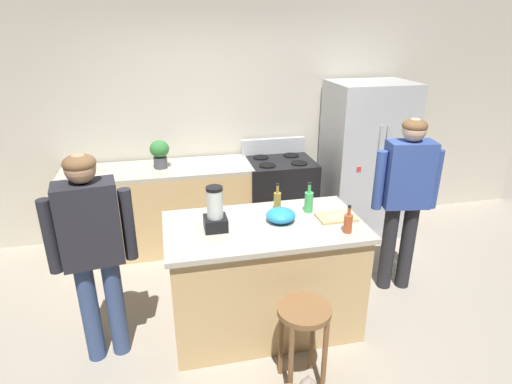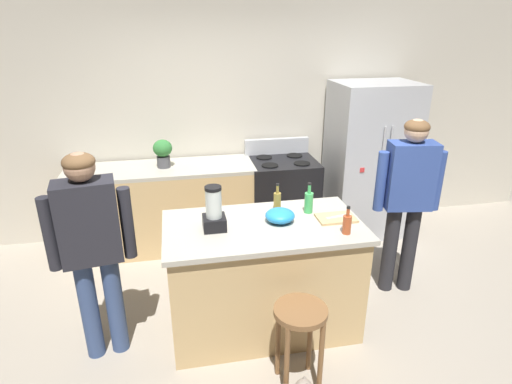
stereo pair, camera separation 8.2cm
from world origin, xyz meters
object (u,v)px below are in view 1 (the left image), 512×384
(bar_stool, at_px, (303,325))
(refrigerator, at_px, (365,159))
(stove_range, at_px, (279,198))
(potted_plant, at_px, (160,152))
(bottle_vinegar, at_px, (277,201))
(blender_appliance, at_px, (215,212))
(mixing_bowl, at_px, (281,215))
(person_by_island_left, at_px, (92,242))
(kitchen_island, at_px, (264,276))
(cutting_board, at_px, (336,217))
(person_by_sink_right, at_px, (406,191))
(bottle_soda, at_px, (309,201))
(bottle_cooking_sauce, at_px, (348,223))
(chef_knife, at_px, (339,215))

(bar_stool, bearing_deg, refrigerator, 55.88)
(refrigerator, height_order, stove_range, refrigerator)
(potted_plant, bearing_deg, bottle_vinegar, -55.01)
(blender_appliance, height_order, mixing_bowl, blender_appliance)
(person_by_island_left, height_order, bar_stool, person_by_island_left)
(person_by_island_left, bearing_deg, refrigerator, 29.15)
(kitchen_island, relative_size, cutting_board, 5.10)
(person_by_sink_right, height_order, potted_plant, person_by_sink_right)
(blender_appliance, xyz_separation_m, bottle_vinegar, (0.54, 0.23, -0.06))
(stove_range, relative_size, bottle_vinegar, 4.75)
(cutting_board, bearing_deg, bottle_soda, 135.96)
(bar_stool, relative_size, bottle_cooking_sauce, 2.97)
(stove_range, relative_size, cutting_board, 3.73)
(person_by_sink_right, distance_m, bottle_cooking_sauce, 0.95)
(person_by_island_left, distance_m, bar_stool, 1.55)
(person_by_island_left, height_order, bottle_cooking_sauce, person_by_island_left)
(bar_stool, relative_size, bottle_vinegar, 2.72)
(kitchen_island, bearing_deg, bottle_cooking_sauce, -24.51)
(potted_plant, bearing_deg, chef_knife, -49.13)
(bar_stool, height_order, mixing_bowl, mixing_bowl)
(person_by_island_left, relative_size, mixing_bowl, 7.01)
(cutting_board, bearing_deg, person_by_island_left, -178.29)
(person_by_island_left, xyz_separation_m, potted_plant, (0.49, 1.62, 0.14))
(person_by_sink_right, distance_m, cutting_board, 0.83)
(stove_range, xyz_separation_m, chef_knife, (0.06, -1.54, 0.48))
(bottle_soda, bearing_deg, mixing_bowl, -155.09)
(bottle_soda, bearing_deg, person_by_sink_right, 7.46)
(potted_plant, distance_m, bottle_soda, 1.82)
(blender_appliance, relative_size, mixing_bowl, 1.48)
(blender_appliance, distance_m, bottle_soda, 0.80)
(kitchen_island, distance_m, bottle_soda, 0.71)
(person_by_island_left, bearing_deg, bottle_soda, 7.72)
(bar_stool, relative_size, blender_appliance, 1.89)
(stove_range, xyz_separation_m, person_by_island_left, (-1.79, -1.60, 0.49))
(refrigerator, relative_size, cutting_board, 5.92)
(bottle_vinegar, bearing_deg, bar_stool, -93.50)
(kitchen_island, xyz_separation_m, refrigerator, (1.58, 1.50, 0.42))
(chef_knife, bearing_deg, potted_plant, 119.97)
(stove_range, relative_size, bottle_soda, 4.38)
(bottle_soda, bearing_deg, kitchen_island, -159.70)
(potted_plant, relative_size, blender_appliance, 0.88)
(bottle_soda, bearing_deg, person_by_island_left, -172.28)
(kitchen_island, relative_size, stove_range, 1.37)
(stove_range, bearing_deg, bottle_cooking_sauce, -89.21)
(stove_range, distance_m, person_by_sink_right, 1.58)
(bottle_vinegar, relative_size, cutting_board, 0.79)
(potted_plant, height_order, chef_knife, potted_plant)
(bar_stool, bearing_deg, potted_plant, 111.32)
(stove_range, relative_size, bar_stool, 1.74)
(bottle_cooking_sauce, relative_size, cutting_board, 0.72)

